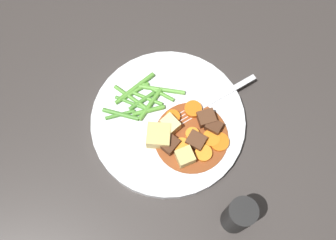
# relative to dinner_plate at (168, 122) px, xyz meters

# --- Properties ---
(ground_plane) EXTENTS (3.00, 3.00, 0.00)m
(ground_plane) POSITION_rel_dinner_plate_xyz_m (0.00, 0.00, -0.01)
(ground_plane) COLOR #383330
(dinner_plate) EXTENTS (0.27, 0.27, 0.02)m
(dinner_plate) POSITION_rel_dinner_plate_xyz_m (0.00, 0.00, 0.00)
(dinner_plate) COLOR white
(dinner_plate) RESTS_ON ground_plane
(stew_sauce) EXTENTS (0.13, 0.13, 0.00)m
(stew_sauce) POSITION_rel_dinner_plate_xyz_m (0.05, -0.01, 0.01)
(stew_sauce) COLOR brown
(stew_sauce) RESTS_ON dinner_plate
(carrot_slice_0) EXTENTS (0.04, 0.04, 0.01)m
(carrot_slice_0) POSITION_rel_dinner_plate_xyz_m (0.08, -0.03, 0.01)
(carrot_slice_0) COLOR orange
(carrot_slice_0) RESTS_ON dinner_plate
(carrot_slice_1) EXTENTS (0.04, 0.04, 0.01)m
(carrot_slice_1) POSITION_rel_dinner_plate_xyz_m (0.10, 0.00, 0.01)
(carrot_slice_1) COLOR orange
(carrot_slice_1) RESTS_ON dinner_plate
(carrot_slice_2) EXTENTS (0.03, 0.03, 0.01)m
(carrot_slice_2) POSITION_rel_dinner_plate_xyz_m (0.01, 0.01, 0.01)
(carrot_slice_2) COLOR orange
(carrot_slice_2) RESTS_ON dinner_plate
(carrot_slice_3) EXTENTS (0.03, 0.03, 0.01)m
(carrot_slice_3) POSITION_rel_dinner_plate_xyz_m (0.08, -0.00, 0.01)
(carrot_slice_3) COLOR orange
(carrot_slice_3) RESTS_ON dinner_plate
(carrot_slice_4) EXTENTS (0.03, 0.03, 0.01)m
(carrot_slice_4) POSITION_rel_dinner_plate_xyz_m (0.05, -0.01, 0.01)
(carrot_slice_4) COLOR orange
(carrot_slice_4) RESTS_ON dinner_plate
(carrot_slice_5) EXTENTS (0.03, 0.03, 0.01)m
(carrot_slice_5) POSITION_rel_dinner_plate_xyz_m (0.04, -0.03, 0.01)
(carrot_slice_5) COLOR orange
(carrot_slice_5) RESTS_ON dinner_plate
(carrot_slice_6) EXTENTS (0.04, 0.04, 0.01)m
(carrot_slice_6) POSITION_rel_dinner_plate_xyz_m (0.03, 0.03, 0.02)
(carrot_slice_6) COLOR orange
(carrot_slice_6) RESTS_ON dinner_plate
(potato_chunk_0) EXTENTS (0.04, 0.03, 0.03)m
(potato_chunk_0) POSITION_rel_dinner_plate_xyz_m (0.01, -0.01, 0.02)
(potato_chunk_0) COLOR #EAD68C
(potato_chunk_0) RESTS_ON dinner_plate
(potato_chunk_1) EXTENTS (0.05, 0.05, 0.03)m
(potato_chunk_1) POSITION_rel_dinner_plate_xyz_m (0.00, -0.04, 0.02)
(potato_chunk_1) COLOR #DBBC6B
(potato_chunk_1) RESTS_ON dinner_plate
(potato_chunk_2) EXTENTS (0.04, 0.04, 0.03)m
(potato_chunk_2) POSITION_rel_dinner_plate_xyz_m (0.06, -0.05, 0.02)
(potato_chunk_2) COLOR #DBBC6B
(potato_chunk_2) RESTS_ON dinner_plate
(meat_chunk_0) EXTENTS (0.03, 0.03, 0.02)m
(meat_chunk_0) POSITION_rel_dinner_plate_xyz_m (0.06, -0.02, 0.02)
(meat_chunk_0) COLOR #56331E
(meat_chunk_0) RESTS_ON dinner_plate
(meat_chunk_1) EXTENTS (0.03, 0.02, 0.02)m
(meat_chunk_1) POSITION_rel_dinner_plate_xyz_m (0.08, 0.02, 0.02)
(meat_chunk_1) COLOR #4C2B19
(meat_chunk_1) RESTS_ON dinner_plate
(meat_chunk_2) EXTENTS (0.04, 0.04, 0.02)m
(meat_chunk_2) POSITION_rel_dinner_plate_xyz_m (0.06, 0.03, 0.02)
(meat_chunk_2) COLOR #56331E
(meat_chunk_2) RESTS_ON dinner_plate
(meat_chunk_3) EXTENTS (0.03, 0.03, 0.02)m
(meat_chunk_3) POSITION_rel_dinner_plate_xyz_m (0.02, -0.04, 0.02)
(meat_chunk_3) COLOR #4C2B19
(meat_chunk_3) RESTS_ON dinner_plate
(green_bean_0) EXTENTS (0.03, 0.05, 0.01)m
(green_bean_0) POSITION_rel_dinner_plate_xyz_m (-0.06, 0.01, 0.01)
(green_bean_0) COLOR #4C8E33
(green_bean_0) RESTS_ON dinner_plate
(green_bean_1) EXTENTS (0.06, 0.01, 0.01)m
(green_bean_1) POSITION_rel_dinner_plate_xyz_m (-0.05, 0.02, 0.01)
(green_bean_1) COLOR #599E38
(green_bean_1) RESTS_ON dinner_plate
(green_bean_2) EXTENTS (0.08, 0.03, 0.01)m
(green_bean_2) POSITION_rel_dinner_plate_xyz_m (-0.03, 0.05, 0.01)
(green_bean_2) COLOR #66AD42
(green_bean_2) RESTS_ON dinner_plate
(green_bean_3) EXTENTS (0.07, 0.01, 0.01)m
(green_bean_3) POSITION_rel_dinner_plate_xyz_m (-0.07, 0.00, 0.01)
(green_bean_3) COLOR #4C8E33
(green_bean_3) RESTS_ON dinner_plate
(green_bean_4) EXTENTS (0.07, 0.01, 0.01)m
(green_bean_4) POSITION_rel_dinner_plate_xyz_m (-0.04, 0.04, 0.01)
(green_bean_4) COLOR #599E38
(green_bean_4) RESTS_ON dinner_plate
(green_bean_5) EXTENTS (0.07, 0.02, 0.01)m
(green_bean_5) POSITION_rel_dinner_plate_xyz_m (-0.08, -0.03, 0.01)
(green_bean_5) COLOR #4C8E33
(green_bean_5) RESTS_ON dinner_plate
(green_bean_6) EXTENTS (0.02, 0.07, 0.01)m
(green_bean_6) POSITION_rel_dinner_plate_xyz_m (-0.04, 0.01, 0.01)
(green_bean_6) COLOR #599E38
(green_bean_6) RESTS_ON dinner_plate
(green_bean_7) EXTENTS (0.04, 0.07, 0.01)m
(green_bean_7) POSITION_rel_dinner_plate_xyz_m (-0.08, 0.03, 0.01)
(green_bean_7) COLOR #599E38
(green_bean_7) RESTS_ON dinner_plate
(green_bean_8) EXTENTS (0.05, 0.04, 0.01)m
(green_bean_8) POSITION_rel_dinner_plate_xyz_m (-0.04, 0.00, 0.01)
(green_bean_8) COLOR #599E38
(green_bean_8) RESTS_ON dinner_plate
(green_bean_9) EXTENTS (0.07, 0.02, 0.01)m
(green_bean_9) POSITION_rel_dinner_plate_xyz_m (-0.08, 0.01, 0.01)
(green_bean_9) COLOR #599E38
(green_bean_9) RESTS_ON dinner_plate
(green_bean_10) EXTENTS (0.04, 0.04, 0.01)m
(green_bean_10) POSITION_rel_dinner_plate_xyz_m (-0.08, -0.03, 0.01)
(green_bean_10) COLOR #4C8E33
(green_bean_10) RESTS_ON dinner_plate
(green_bean_11) EXTENTS (0.04, 0.06, 0.01)m
(green_bean_11) POSITION_rel_dinner_plate_xyz_m (-0.08, 0.02, 0.01)
(green_bean_11) COLOR #599E38
(green_bean_11) RESTS_ON dinner_plate
(fork) EXTENTS (0.11, 0.15, 0.00)m
(fork) POSITION_rel_dinner_plate_xyz_m (0.05, 0.06, 0.01)
(fork) COLOR silver
(fork) RESTS_ON dinner_plate
(pepper_mill) EXTENTS (0.04, 0.04, 0.11)m
(pepper_mill) POSITION_rel_dinner_plate_xyz_m (0.17, -0.11, 0.04)
(pepper_mill) COLOR black
(pepper_mill) RESTS_ON ground_plane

